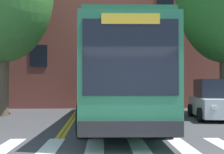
# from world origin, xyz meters

# --- Properties ---
(crosswalk) EXTENTS (11.75, 3.69, 0.01)m
(crosswalk) POSITION_xyz_m (-0.79, 2.21, 0.00)
(crosswalk) COLOR white
(crosswalk) RESTS_ON ground
(lane_line_yellow_inner) EXTENTS (0.12, 36.00, 0.01)m
(lane_line_yellow_inner) POSITION_xyz_m (-1.91, 16.21, 0.00)
(lane_line_yellow_inner) COLOR gold
(lane_line_yellow_inner) RESTS_ON ground
(lane_line_yellow_outer) EXTENTS (0.12, 36.00, 0.01)m
(lane_line_yellow_outer) POSITION_xyz_m (-1.75, 16.21, 0.00)
(lane_line_yellow_outer) COLOR gold
(lane_line_yellow_outer) RESTS_ON ground
(city_bus) EXTENTS (3.19, 12.23, 3.47)m
(city_bus) POSITION_xyz_m (0.26, 7.85, 1.88)
(city_bus) COLOR #28704C
(city_bus) RESTS_ON ground
(car_white_far_lane) EXTENTS (2.35, 3.85, 1.80)m
(car_white_far_lane) POSITION_xyz_m (4.63, 8.63, 0.82)
(car_white_far_lane) COLOR white
(car_white_far_lane) RESTS_ON ground
(car_red_behind_bus) EXTENTS (2.48, 4.85, 2.32)m
(car_red_behind_bus) POSITION_xyz_m (1.38, 17.22, 1.10)
(car_red_behind_bus) COLOR #AD1E1E
(car_red_behind_bus) RESTS_ON ground
(building_facade) EXTENTS (40.99, 9.67, 13.53)m
(building_facade) POSITION_xyz_m (3.75, 19.66, 6.77)
(building_facade) COLOR brown
(building_facade) RESTS_ON ground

